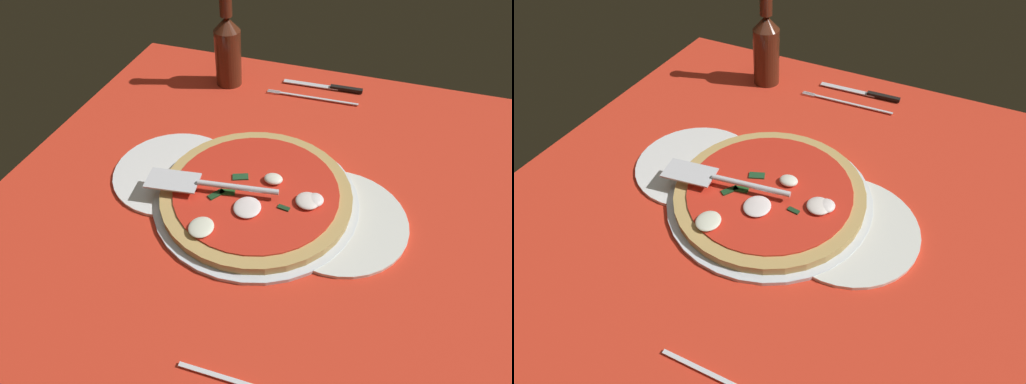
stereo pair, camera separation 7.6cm
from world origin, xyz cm
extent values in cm
cube|color=red|center=(0.00, 0.00, -0.40)|extent=(97.41, 97.41, 0.80)
cube|color=silver|center=(-44.65, -20.29, 0.05)|extent=(8.12, 8.12, 0.10)
cube|color=silver|center=(-44.65, -4.06, 0.05)|extent=(8.12, 8.12, 0.10)
cube|color=silver|center=(-44.65, 12.18, 0.05)|extent=(8.12, 8.12, 0.10)
cube|color=silver|center=(-44.65, 28.41, 0.05)|extent=(8.12, 8.12, 0.10)
cube|color=silver|center=(-44.65, 44.65, 0.05)|extent=(8.12, 8.12, 0.10)
cube|color=silver|center=(-36.53, -12.18, 0.05)|extent=(8.12, 8.12, 0.10)
cube|color=silver|center=(-36.53, 4.06, 0.05)|extent=(8.12, 8.12, 0.10)
cube|color=silver|center=(-36.53, 20.29, 0.05)|extent=(8.12, 8.12, 0.10)
cube|color=silver|center=(-36.53, 36.53, 0.05)|extent=(8.12, 8.12, 0.10)
cube|color=silver|center=(-28.41, -20.29, 0.05)|extent=(8.12, 8.12, 0.10)
cube|color=silver|center=(-28.41, -4.06, 0.05)|extent=(8.12, 8.12, 0.10)
cube|color=silver|center=(-28.41, 12.18, 0.05)|extent=(8.12, 8.12, 0.10)
cube|color=silver|center=(-28.41, 28.41, 0.05)|extent=(8.12, 8.12, 0.10)
cube|color=silver|center=(-28.41, 44.65, 0.05)|extent=(8.12, 8.12, 0.10)
cube|color=silver|center=(-20.29, -28.41, 0.05)|extent=(8.12, 8.12, 0.10)
cube|color=silver|center=(-20.29, -12.18, 0.05)|extent=(8.12, 8.12, 0.10)
cube|color=silver|center=(-20.29, 4.06, 0.05)|extent=(8.12, 8.12, 0.10)
cube|color=silver|center=(-20.29, 20.29, 0.05)|extent=(8.12, 8.12, 0.10)
cube|color=silver|center=(-20.29, 36.53, 0.05)|extent=(8.12, 8.12, 0.10)
cube|color=silver|center=(-12.18, -36.53, 0.05)|extent=(8.12, 8.12, 0.10)
cube|color=silver|center=(-12.18, -20.29, 0.05)|extent=(8.12, 8.12, 0.10)
cube|color=silver|center=(-12.18, -4.06, 0.05)|extent=(8.12, 8.12, 0.10)
cube|color=silver|center=(-12.18, 12.18, 0.05)|extent=(8.12, 8.12, 0.10)
cube|color=silver|center=(-12.18, 28.41, 0.05)|extent=(8.12, 8.12, 0.10)
cube|color=silver|center=(-12.18, 44.65, 0.05)|extent=(8.12, 8.12, 0.10)
cube|color=silver|center=(-4.06, -28.41, 0.05)|extent=(8.12, 8.12, 0.10)
cube|color=silver|center=(-4.06, -12.18, 0.05)|extent=(8.12, 8.12, 0.10)
cube|color=silver|center=(-4.06, 4.06, 0.05)|extent=(8.12, 8.12, 0.10)
cube|color=silver|center=(-4.06, 20.29, 0.05)|extent=(8.12, 8.12, 0.10)
cube|color=silver|center=(-4.06, 36.53, 0.05)|extent=(8.12, 8.12, 0.10)
cube|color=silver|center=(4.06, -20.29, 0.05)|extent=(8.12, 8.12, 0.10)
cube|color=silver|center=(4.06, -4.06, 0.05)|extent=(8.12, 8.12, 0.10)
cube|color=silver|center=(4.06, 12.18, 0.05)|extent=(8.12, 8.12, 0.10)
cube|color=silver|center=(4.06, 28.41, 0.05)|extent=(8.12, 8.12, 0.10)
cube|color=silver|center=(4.06, 44.65, 0.05)|extent=(8.12, 8.12, 0.10)
cube|color=silver|center=(12.18, -28.41, 0.05)|extent=(8.12, 8.12, 0.10)
cube|color=silver|center=(12.18, -12.18, 0.05)|extent=(8.12, 8.12, 0.10)
cube|color=silver|center=(12.18, 4.06, 0.05)|extent=(8.12, 8.12, 0.10)
cube|color=silver|center=(12.18, 20.29, 0.05)|extent=(8.12, 8.12, 0.10)
cube|color=silver|center=(12.18, 36.53, 0.05)|extent=(8.12, 8.12, 0.10)
cube|color=silver|center=(20.29, -20.29, 0.05)|extent=(8.12, 8.12, 0.10)
cube|color=silver|center=(20.29, -4.06, 0.05)|extent=(8.12, 8.12, 0.10)
cube|color=silver|center=(20.29, 12.18, 0.05)|extent=(8.12, 8.12, 0.10)
cube|color=silver|center=(20.29, 28.41, 0.05)|extent=(8.12, 8.12, 0.10)
cube|color=silver|center=(20.29, 44.65, 0.05)|extent=(8.12, 8.12, 0.10)
cube|color=silver|center=(28.41, -12.18, 0.05)|extent=(8.12, 8.12, 0.10)
cube|color=silver|center=(28.41, 4.06, 0.05)|extent=(8.12, 8.12, 0.10)
cube|color=silver|center=(28.41, 20.29, 0.05)|extent=(8.12, 8.12, 0.10)
cube|color=silver|center=(28.41, 36.53, 0.05)|extent=(8.12, 8.12, 0.10)
cube|color=silver|center=(36.53, -20.29, 0.05)|extent=(8.12, 8.12, 0.10)
cube|color=silver|center=(36.53, -4.06, 0.05)|extent=(8.12, 8.12, 0.10)
cube|color=silver|center=(36.53, 12.18, 0.05)|extent=(8.12, 8.12, 0.10)
cube|color=silver|center=(36.53, 28.41, 0.05)|extent=(8.12, 8.12, 0.10)
cube|color=silver|center=(36.53, 44.65, 0.05)|extent=(8.12, 8.12, 0.10)
cylinder|color=silver|center=(-0.76, -1.85, 0.65)|extent=(37.07, 37.07, 1.10)
cylinder|color=white|center=(-17.82, 0.25, 0.60)|extent=(23.66, 23.66, 1.00)
cylinder|color=white|center=(14.14, -2.42, 0.60)|extent=(24.46, 24.46, 1.00)
cylinder|color=tan|center=(-0.76, -1.85, 1.99)|extent=(34.32, 34.32, 1.59)
cylinder|color=red|center=(-0.76, -1.85, 2.94)|extent=(29.68, 29.68, 0.30)
ellipsoid|color=white|center=(8.79, -2.55, 3.66)|extent=(4.22, 4.19, 1.16)
ellipsoid|color=white|center=(-0.60, -7.12, 3.55)|extent=(4.72, 5.04, 0.93)
ellipsoid|color=silver|center=(-6.28, -13.60, 3.55)|extent=(4.16, 4.55, 0.94)
ellipsoid|color=white|center=(9.91, -1.98, 3.68)|extent=(3.06, 3.31, 1.18)
ellipsoid|color=white|center=(1.66, 0.84, 3.74)|extent=(3.42, 2.83, 1.31)
cube|color=#1D5321|center=(-5.22, -4.47, 3.24)|extent=(2.86, 1.85, 0.30)
cube|color=#1D4928|center=(-4.36, 0.34, 3.24)|extent=(3.26, 2.51, 0.30)
cube|color=#193C20|center=(5.23, -5.03, 3.24)|extent=(2.15, 1.12, 0.30)
cube|color=#163D1E|center=(-6.89, -5.56, 3.24)|extent=(2.66, 3.18, 0.30)
cube|color=silver|center=(-14.96, -5.90, 4.54)|extent=(9.89, 6.37, 0.30)
cylinder|color=silver|center=(-3.28, -4.30, 4.89)|extent=(14.31, 2.92, 1.00)
cube|color=silver|center=(7.37, -33.90, 0.83)|extent=(16.47, 0.99, 0.25)
cube|color=white|center=(3.00, 36.90, 0.40)|extent=(20.43, 13.31, 0.60)
cube|color=silver|center=(3.09, 34.05, 0.83)|extent=(18.85, 1.21, 0.25)
cube|color=silver|center=(-7.84, 34.14, 0.83)|extent=(3.01, 0.32, 0.25)
cube|color=silver|center=(-7.82, 33.70, 0.83)|extent=(3.01, 0.32, 0.25)
cube|color=silver|center=(-7.81, 33.26, 0.83)|extent=(3.01, 0.32, 0.25)
cube|color=black|center=(8.75, 39.93, 1.10)|extent=(7.83, 1.45, 0.80)
cube|color=silver|center=(-0.01, 39.65, 0.83)|extent=(13.68, 1.84, 0.25)
cylinder|color=#4A2113|center=(-19.78, 34.94, 6.97)|extent=(6.33, 6.33, 13.74)
cone|color=#4A2113|center=(-19.78, 34.94, 15.49)|extent=(6.33, 6.33, 3.28)
camera|label=1|loc=(16.10, -53.55, 56.02)|focal=29.88mm
camera|label=2|loc=(23.18, -50.68, 56.02)|focal=29.88mm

